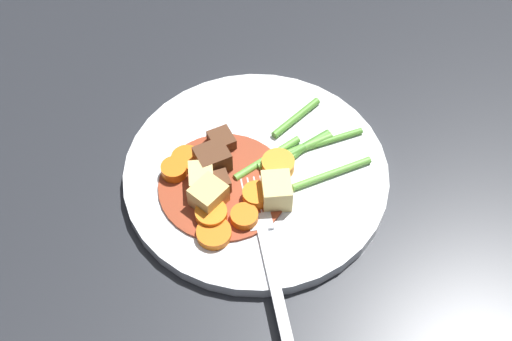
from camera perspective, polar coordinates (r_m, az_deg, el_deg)
name	(u,v)px	position (r m, az deg, el deg)	size (l,w,h in m)	color
ground_plane	(256,179)	(0.71, 0.00, -0.65)	(3.00, 3.00, 0.00)	#26282D
dinner_plate	(256,175)	(0.71, 0.00, -0.33)	(0.26, 0.26, 0.01)	white
stew_sauce	(224,186)	(0.69, -2.57, -1.20)	(0.13, 0.13, 0.00)	#93381E
carrot_slice_0	(256,196)	(0.67, 0.04, -2.02)	(0.03, 0.03, 0.01)	orange
carrot_slice_1	(211,214)	(0.67, -3.56, -3.48)	(0.03, 0.03, 0.01)	orange
carrot_slice_2	(244,217)	(0.66, -0.93, -3.71)	(0.03, 0.03, 0.01)	orange
carrot_slice_3	(186,160)	(0.70, -5.52, 0.86)	(0.03, 0.03, 0.01)	orange
carrot_slice_4	(278,165)	(0.70, 1.75, 0.45)	(0.03, 0.03, 0.01)	orange
carrot_slice_5	(214,233)	(0.66, -3.35, -4.97)	(0.03, 0.03, 0.01)	orange
carrot_slice_6	(174,171)	(0.70, -6.48, 0.00)	(0.03, 0.03, 0.01)	orange
potato_chunk_0	(276,191)	(0.67, 1.63, -1.63)	(0.03, 0.03, 0.03)	#E5CC7A
potato_chunk_1	(201,180)	(0.68, -4.34, -0.75)	(0.02, 0.03, 0.02)	#E5CC7A
potato_chunk_2	(209,196)	(0.67, -3.77, -2.04)	(0.03, 0.03, 0.03)	#DBBC6B
meat_chunk_0	(212,160)	(0.69, -3.46, 0.86)	(0.03, 0.03, 0.03)	#56331E
meat_chunk_1	(222,141)	(0.71, -2.71, 2.38)	(0.02, 0.02, 0.02)	#56331E
meat_chunk_2	(219,183)	(0.68, -2.96, -1.03)	(0.02, 0.02, 0.02)	#56331E
green_bean_0	(295,151)	(0.71, 3.10, 1.56)	(0.01, 0.01, 0.08)	#66AD42
green_bean_1	(278,170)	(0.70, 1.79, 0.08)	(0.01, 0.01, 0.07)	#4C8E33
green_bean_2	(297,151)	(0.71, 3.29, 1.56)	(0.01, 0.01, 0.08)	#4C8E33
green_bean_3	(266,158)	(0.70, 0.83, 1.02)	(0.01, 0.01, 0.08)	#66AD42
green_bean_4	(334,139)	(0.72, 6.17, 2.49)	(0.01, 0.01, 0.06)	#599E38
green_bean_5	(296,118)	(0.74, 3.18, 4.20)	(0.01, 0.01, 0.07)	#599E38
green_bean_6	(332,173)	(0.70, 6.02, -0.23)	(0.01, 0.01, 0.08)	#66AD42
fork	(267,250)	(0.65, 0.87, -6.32)	(0.12, 0.15, 0.00)	silver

